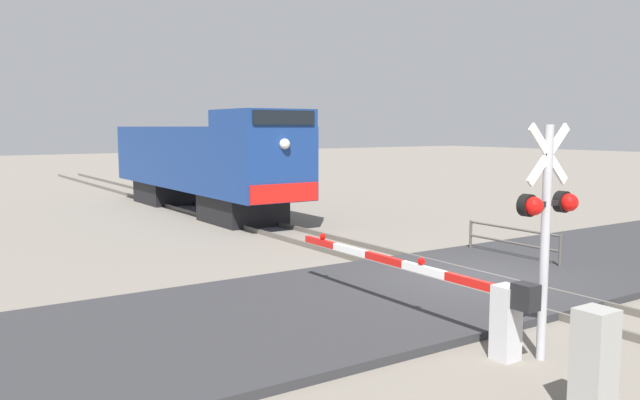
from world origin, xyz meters
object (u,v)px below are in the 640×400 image
(crossing_gate, at_px, (466,297))
(guard_railing, at_px, (512,239))
(crossing_signal, at_px, (547,217))
(locomotive, at_px, (202,161))
(utility_cabinet, at_px, (594,366))

(crossing_gate, xyz_separation_m, guard_railing, (5.97, 3.99, -0.18))
(crossing_signal, bearing_deg, locomotive, 81.94)
(locomotive, relative_size, crossing_signal, 3.90)
(locomotive, height_order, guard_railing, locomotive)
(crossing_signal, distance_m, crossing_gate, 1.92)
(crossing_signal, distance_m, guard_railing, 7.72)
(guard_railing, bearing_deg, utility_cabinet, -134.61)
(crossing_gate, bearing_deg, utility_cabinet, -105.62)
(crossing_gate, height_order, utility_cabinet, utility_cabinet)
(crossing_gate, relative_size, utility_cabinet, 4.39)
(locomotive, xyz_separation_m, crossing_signal, (-2.74, -19.35, 0.08))
(crossing_gate, xyz_separation_m, utility_cabinet, (-0.81, -2.89, -0.10))
(crossing_gate, bearing_deg, guard_railing, 33.71)
(crossing_gate, relative_size, guard_railing, 2.04)
(locomotive, bearing_deg, utility_cabinet, -100.81)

